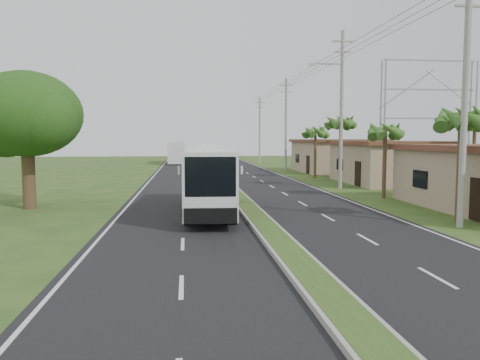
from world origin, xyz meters
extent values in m
plane|color=#28471A|center=(0.00, 0.00, 0.00)|extent=(180.00, 180.00, 0.00)
cube|color=black|center=(0.00, 20.00, 0.01)|extent=(14.00, 160.00, 0.02)
cube|color=gray|center=(0.00, 20.00, 0.10)|extent=(1.20, 160.00, 0.17)
cube|color=#28471A|center=(0.00, 20.00, 0.18)|extent=(0.95, 160.00, 0.02)
cube|color=silver|center=(-6.70, 20.00, 0.00)|extent=(0.12, 160.00, 0.01)
cube|color=silver|center=(6.70, 20.00, 0.00)|extent=(0.12, 160.00, 0.01)
cube|color=tan|center=(14.00, 22.00, 1.68)|extent=(7.00, 10.00, 3.35)
cube|color=#50371C|center=(14.00, 22.00, 3.51)|extent=(7.60, 10.60, 0.32)
cube|color=tan|center=(14.00, 36.00, 1.75)|extent=(8.00, 11.00, 3.50)
cube|color=#50371C|center=(14.00, 36.00, 3.66)|extent=(8.60, 11.60, 0.32)
cylinder|color=#473321|center=(9.00, 3.00, 2.50)|extent=(0.26, 0.26, 5.00)
cylinder|color=#473321|center=(9.40, 12.00, 2.30)|extent=(0.26, 0.26, 4.60)
cylinder|color=#473321|center=(8.80, 19.00, 2.70)|extent=(0.26, 0.26, 5.40)
cylinder|color=#473321|center=(9.30, 28.00, 2.40)|extent=(0.26, 0.26, 4.80)
cylinder|color=#473321|center=(17.50, 15.00, 2.60)|extent=(0.26, 0.26, 5.20)
cylinder|color=#473321|center=(-12.00, 10.00, 2.00)|extent=(0.70, 0.70, 4.00)
ellipsoid|color=#1E4111|center=(-12.00, 10.00, 5.20)|extent=(6.00, 6.00, 4.68)
sphere|color=#1E4111|center=(-13.40, 10.80, 4.70)|extent=(3.80, 3.80, 3.80)
sphere|color=#1E4111|center=(-10.80, 9.00, 4.90)|extent=(3.40, 3.40, 3.40)
cylinder|color=gray|center=(8.50, 2.00, 5.50)|extent=(0.28, 0.28, 11.00)
cube|color=gray|center=(8.50, 2.00, 9.40)|extent=(1.20, 0.10, 0.10)
cylinder|color=gray|center=(8.50, 18.00, 6.00)|extent=(0.28, 0.28, 12.00)
cube|color=gray|center=(8.50, 18.00, 11.20)|extent=(1.60, 0.12, 0.12)
cube|color=gray|center=(8.50, 18.00, 10.40)|extent=(1.20, 0.10, 0.10)
cube|color=gray|center=(7.30, 18.00, 9.50)|extent=(2.40, 0.10, 0.10)
cylinder|color=gray|center=(8.50, 38.00, 5.50)|extent=(0.28, 0.28, 11.00)
cube|color=gray|center=(8.50, 38.00, 10.20)|extent=(1.60, 0.12, 0.12)
cube|color=gray|center=(8.50, 38.00, 9.40)|extent=(1.20, 0.10, 0.10)
cylinder|color=gray|center=(8.50, 58.00, 5.25)|extent=(0.28, 0.28, 10.50)
cube|color=gray|center=(8.50, 58.00, 9.70)|extent=(1.60, 0.12, 0.12)
cube|color=gray|center=(8.50, 58.00, 8.90)|extent=(1.20, 0.10, 0.10)
cylinder|color=gray|center=(17.00, 29.50, 6.00)|extent=(0.18, 0.18, 12.00)
cylinder|color=gray|center=(27.00, 29.50, 6.00)|extent=(0.18, 0.18, 12.00)
cylinder|color=gray|center=(17.00, 30.50, 6.00)|extent=(0.18, 0.18, 12.00)
cylinder|color=gray|center=(27.00, 30.50, 6.00)|extent=(0.18, 0.18, 12.00)
cube|color=gray|center=(22.00, 30.00, 6.00)|extent=(10.00, 0.14, 0.14)
cube|color=gray|center=(22.00, 30.00, 9.00)|extent=(10.00, 0.14, 0.14)
cube|color=gray|center=(22.00, 30.00, 12.00)|extent=(10.00, 0.14, 0.14)
cube|color=silver|center=(-2.09, 7.34, 1.86)|extent=(2.87, 11.11, 2.89)
cube|color=black|center=(-2.06, 7.89, 2.49)|extent=(2.81, 8.91, 1.16)
cube|color=black|center=(-2.37, 1.91, 2.32)|extent=(2.07, 0.25, 1.62)
cube|color=red|center=(-2.14, 6.24, 1.28)|extent=(2.59, 4.89, 0.50)
cube|color=yellow|center=(-2.07, 7.62, 1.05)|extent=(2.49, 2.87, 0.23)
cube|color=silver|center=(-2.03, 8.44, 3.43)|extent=(1.40, 2.27, 0.26)
cylinder|color=black|center=(-3.31, 3.92, 0.48)|extent=(0.34, 0.97, 0.95)
cylinder|color=black|center=(-1.24, 3.81, 0.48)|extent=(0.34, 0.97, 0.95)
cylinder|color=black|center=(-2.96, 10.33, 0.48)|extent=(0.34, 0.97, 0.95)
cylinder|color=black|center=(-0.90, 10.22, 0.48)|extent=(0.34, 0.97, 0.95)
cube|color=silver|center=(-4.99, 58.29, 1.78)|extent=(2.97, 11.78, 3.26)
cube|color=black|center=(-5.01, 58.80, 2.76)|extent=(2.91, 8.74, 1.11)
cube|color=orange|center=(-4.96, 57.28, 1.16)|extent=(2.80, 5.69, 0.36)
cylinder|color=black|center=(-5.94, 53.42, 0.49)|extent=(0.34, 0.99, 0.98)
cylinder|color=black|center=(-3.70, 53.50, 0.49)|extent=(0.34, 0.99, 0.98)
cylinder|color=black|center=(-6.27, 62.57, 0.49)|extent=(0.34, 0.99, 0.98)
cylinder|color=black|center=(-4.03, 62.66, 0.49)|extent=(0.34, 0.99, 0.98)
imported|color=black|center=(-1.83, 13.30, 0.60)|extent=(2.07, 1.09, 1.20)
imported|color=maroon|center=(-1.83, 13.30, 1.34)|extent=(0.66, 0.52, 1.58)
camera|label=1|loc=(-3.34, -16.90, 3.83)|focal=35.00mm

